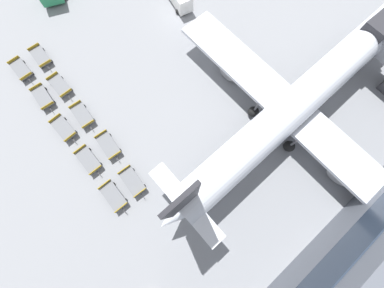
{
  "coord_description": "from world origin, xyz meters",
  "views": [
    {
      "loc": [
        20.26,
        -15.21,
        24.95
      ],
      "look_at": [
        15.04,
        -10.76,
        1.35
      ],
      "focal_mm": 22.0,
      "sensor_mm": 36.0,
      "label": 1
    }
  ],
  "objects_px": {
    "baggage_dolly_row_near_col_a": "(21,69)",
    "baggage_dolly_row_mid_a_col_a": "(41,56)",
    "airplane": "(298,103)",
    "baggage_dolly_row_near_col_e": "(113,196)",
    "baggage_dolly_row_mid_a_col_d": "(108,145)",
    "baggage_dolly_row_near_col_c": "(63,128)",
    "baggage_dolly_row_near_col_d": "(88,160)",
    "baggage_dolly_row_mid_a_col_b": "(60,86)",
    "baggage_dolly_row_near_col_b": "(43,97)",
    "baggage_dolly_row_mid_a_col_c": "(82,115)",
    "baggage_dolly_row_mid_a_col_e": "(132,181)"
  },
  "relations": [
    {
      "from": "airplane",
      "to": "baggage_dolly_row_near_col_a",
      "type": "height_order",
      "value": "airplane"
    },
    {
      "from": "baggage_dolly_row_mid_a_col_d",
      "to": "airplane",
      "type": "bearing_deg",
      "value": 59.89
    },
    {
      "from": "baggage_dolly_row_mid_a_col_a",
      "to": "baggage_dolly_row_mid_a_col_b",
      "type": "height_order",
      "value": "same"
    },
    {
      "from": "airplane",
      "to": "baggage_dolly_row_mid_a_col_d",
      "type": "relative_size",
      "value": 9.54
    },
    {
      "from": "baggage_dolly_row_near_col_b",
      "to": "baggage_dolly_row_mid_a_col_c",
      "type": "bearing_deg",
      "value": 24.95
    },
    {
      "from": "airplane",
      "to": "baggage_dolly_row_mid_a_col_c",
      "type": "height_order",
      "value": "airplane"
    },
    {
      "from": "baggage_dolly_row_near_col_b",
      "to": "airplane",
      "type": "bearing_deg",
      "value": 45.14
    },
    {
      "from": "baggage_dolly_row_mid_a_col_e",
      "to": "baggage_dolly_row_near_col_b",
      "type": "bearing_deg",
      "value": -171.68
    },
    {
      "from": "baggage_dolly_row_near_col_c",
      "to": "baggage_dolly_row_near_col_e",
      "type": "height_order",
      "value": "same"
    },
    {
      "from": "baggage_dolly_row_near_col_d",
      "to": "baggage_dolly_row_mid_a_col_a",
      "type": "xyz_separation_m",
      "value": [
        -14.6,
        2.73,
        0.0
      ]
    },
    {
      "from": "baggage_dolly_row_mid_a_col_a",
      "to": "baggage_dolly_row_near_col_a",
      "type": "bearing_deg",
      "value": -88.75
    },
    {
      "from": "baggage_dolly_row_near_col_d",
      "to": "baggage_dolly_row_mid_a_col_c",
      "type": "relative_size",
      "value": 0.99
    },
    {
      "from": "baggage_dolly_row_near_col_d",
      "to": "baggage_dolly_row_near_col_e",
      "type": "bearing_deg",
      "value": -1.79
    },
    {
      "from": "airplane",
      "to": "baggage_dolly_row_mid_a_col_a",
      "type": "xyz_separation_m",
      "value": [
        -24.71,
        -17.21,
        -2.83
      ]
    },
    {
      "from": "baggage_dolly_row_mid_a_col_a",
      "to": "baggage_dolly_row_mid_a_col_e",
      "type": "distance_m",
      "value": 19.47
    },
    {
      "from": "baggage_dolly_row_mid_a_col_a",
      "to": "baggage_dolly_row_mid_a_col_c",
      "type": "xyz_separation_m",
      "value": [
        9.81,
        -0.37,
        0.0
      ]
    },
    {
      "from": "baggage_dolly_row_near_col_a",
      "to": "baggage_dolly_row_mid_a_col_a",
      "type": "distance_m",
      "value": 2.69
    },
    {
      "from": "airplane",
      "to": "baggage_dolly_row_mid_a_col_b",
      "type": "bearing_deg",
      "value": -138.4
    },
    {
      "from": "baggage_dolly_row_near_col_c",
      "to": "baggage_dolly_row_near_col_d",
      "type": "relative_size",
      "value": 1.01
    },
    {
      "from": "baggage_dolly_row_near_col_a",
      "to": "baggage_dolly_row_mid_a_col_a",
      "type": "xyz_separation_m",
      "value": [
        -0.06,
        2.69,
        0.0
      ]
    },
    {
      "from": "baggage_dolly_row_near_col_c",
      "to": "baggage_dolly_row_mid_a_col_e",
      "type": "relative_size",
      "value": 1.0
    },
    {
      "from": "baggage_dolly_row_near_col_a",
      "to": "baggage_dolly_row_near_col_c",
      "type": "height_order",
      "value": "same"
    },
    {
      "from": "baggage_dolly_row_mid_a_col_a",
      "to": "baggage_dolly_row_near_col_d",
      "type": "bearing_deg",
      "value": -10.58
    },
    {
      "from": "baggage_dolly_row_near_col_b",
      "to": "baggage_dolly_row_near_col_a",
      "type": "bearing_deg",
      "value": -179.25
    },
    {
      "from": "baggage_dolly_row_mid_a_col_a",
      "to": "baggage_dolly_row_near_col_c",
      "type": "bearing_deg",
      "value": -16.1
    },
    {
      "from": "baggage_dolly_row_mid_a_col_c",
      "to": "baggage_dolly_row_mid_a_col_e",
      "type": "bearing_deg",
      "value": -0.81
    },
    {
      "from": "baggage_dolly_row_near_col_d",
      "to": "baggage_dolly_row_mid_a_col_b",
      "type": "height_order",
      "value": "same"
    },
    {
      "from": "baggage_dolly_row_near_col_c",
      "to": "baggage_dolly_row_mid_a_col_c",
      "type": "bearing_deg",
      "value": 89.64
    },
    {
      "from": "baggage_dolly_row_near_col_c",
      "to": "baggage_dolly_row_mid_a_col_a",
      "type": "distance_m",
      "value": 10.2
    },
    {
      "from": "baggage_dolly_row_mid_a_col_a",
      "to": "baggage_dolly_row_mid_a_col_d",
      "type": "distance_m",
      "value": 14.63
    },
    {
      "from": "baggage_dolly_row_mid_a_col_b",
      "to": "baggage_dolly_row_mid_a_col_e",
      "type": "bearing_deg",
      "value": -0.75
    },
    {
      "from": "baggage_dolly_row_near_col_c",
      "to": "baggage_dolly_row_mid_a_col_c",
      "type": "xyz_separation_m",
      "value": [
        0.02,
        2.46,
        0.0
      ]
    },
    {
      "from": "baggage_dolly_row_mid_a_col_b",
      "to": "baggage_dolly_row_mid_a_col_c",
      "type": "relative_size",
      "value": 0.99
    },
    {
      "from": "baggage_dolly_row_near_col_b",
      "to": "baggage_dolly_row_near_col_c",
      "type": "relative_size",
      "value": 1.0
    },
    {
      "from": "baggage_dolly_row_mid_a_col_c",
      "to": "baggage_dolly_row_mid_a_col_d",
      "type": "relative_size",
      "value": 1.0
    },
    {
      "from": "baggage_dolly_row_mid_a_col_a",
      "to": "baggage_dolly_row_near_col_e",
      "type": "bearing_deg",
      "value": -8.44
    },
    {
      "from": "baggage_dolly_row_near_col_a",
      "to": "baggage_dolly_row_near_col_b",
      "type": "distance_m",
      "value": 4.91
    },
    {
      "from": "baggage_dolly_row_near_col_c",
      "to": "baggage_dolly_row_mid_a_col_b",
      "type": "distance_m",
      "value": 5.45
    },
    {
      "from": "baggage_dolly_row_near_col_e",
      "to": "baggage_dolly_row_near_col_d",
      "type": "bearing_deg",
      "value": 178.21
    },
    {
      "from": "baggage_dolly_row_mid_a_col_b",
      "to": "baggage_dolly_row_near_col_d",
      "type": "bearing_deg",
      "value": -14.05
    },
    {
      "from": "baggage_dolly_row_near_col_a",
      "to": "baggage_dolly_row_near_col_d",
      "type": "relative_size",
      "value": 1.0
    },
    {
      "from": "airplane",
      "to": "baggage_dolly_row_mid_a_col_a",
      "type": "height_order",
      "value": "airplane"
    },
    {
      "from": "baggage_dolly_row_near_col_a",
      "to": "baggage_dolly_row_mid_a_col_e",
      "type": "distance_m",
      "value": 19.53
    },
    {
      "from": "baggage_dolly_row_near_col_b",
      "to": "baggage_dolly_row_near_col_e",
      "type": "distance_m",
      "value": 14.44
    },
    {
      "from": "airplane",
      "to": "baggage_dolly_row_near_col_a",
      "type": "bearing_deg",
      "value": -141.08
    },
    {
      "from": "airplane",
      "to": "baggage_dolly_row_near_col_d",
      "type": "relative_size",
      "value": 9.64
    },
    {
      "from": "baggage_dolly_row_near_col_b",
      "to": "baggage_dolly_row_mid_a_col_d",
      "type": "relative_size",
      "value": 1.0
    },
    {
      "from": "baggage_dolly_row_near_col_a",
      "to": "baggage_dolly_row_mid_a_col_d",
      "type": "xyz_separation_m",
      "value": [
        14.57,
        2.52,
        0.0
      ]
    },
    {
      "from": "airplane",
      "to": "baggage_dolly_row_mid_a_col_c",
      "type": "distance_m",
      "value": 23.22
    },
    {
      "from": "airplane",
      "to": "baggage_dolly_row_near_col_e",
      "type": "height_order",
      "value": "airplane"
    }
  ]
}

